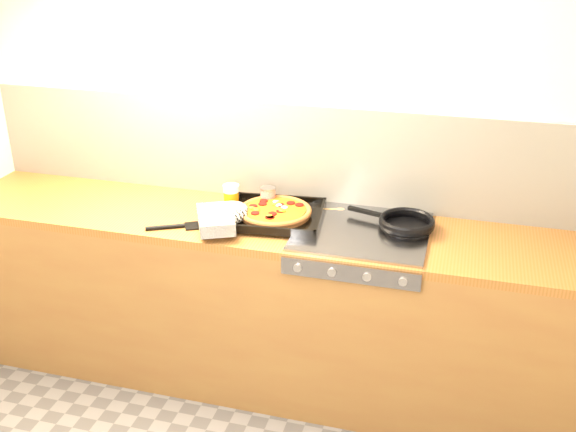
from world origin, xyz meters
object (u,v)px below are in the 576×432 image
(tomato_can, at_px, (268,198))
(juice_glass, at_px, (231,197))
(frying_pan, at_px, (406,223))
(pizza_on_tray, at_px, (259,214))

(tomato_can, xyz_separation_m, juice_glass, (-0.17, -0.07, 0.01))
(tomato_can, bearing_deg, frying_pan, -7.13)
(pizza_on_tray, bearing_deg, tomato_can, 93.54)
(tomato_can, relative_size, juice_glass, 0.82)
(pizza_on_tray, distance_m, tomato_can, 0.18)
(pizza_on_tray, bearing_deg, frying_pan, 8.14)
(pizza_on_tray, distance_m, frying_pan, 0.68)
(juice_glass, bearing_deg, pizza_on_tray, -31.83)
(pizza_on_tray, height_order, juice_glass, juice_glass)
(tomato_can, bearing_deg, pizza_on_tray, -86.46)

